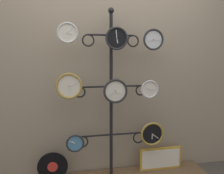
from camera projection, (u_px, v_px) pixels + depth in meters
name	position (u px, v px, depth m)	size (l,w,h in m)	color
shop_wall	(108.00, 56.00, 2.48)	(4.40, 0.04, 2.80)	gray
display_stand	(111.00, 122.00, 2.42)	(0.80, 0.36, 1.90)	black
clock_top_left	(67.00, 33.00, 2.11)	(0.20, 0.04, 0.20)	silver
clock_top_center	(117.00, 38.00, 2.22)	(0.24, 0.04, 0.24)	black
clock_top_right	(153.00, 40.00, 2.31)	(0.23, 0.04, 0.23)	silver
clock_middle_left	(69.00, 86.00, 2.18)	(0.27, 0.04, 0.27)	silver
clock_middle_center	(115.00, 91.00, 2.27)	(0.26, 0.04, 0.26)	silver
clock_middle_right	(149.00, 89.00, 2.34)	(0.20, 0.04, 0.20)	silver
clock_bottom_left	(75.00, 143.00, 2.30)	(0.19, 0.04, 0.19)	#4C84B2
clock_bottom_right	(152.00, 134.00, 2.43)	(0.27, 0.04, 0.27)	black
vinyl_record	(53.00, 167.00, 2.34)	(0.32, 0.01, 0.32)	black
picture_frame	(161.00, 158.00, 2.60)	(0.51, 0.02, 0.27)	gold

